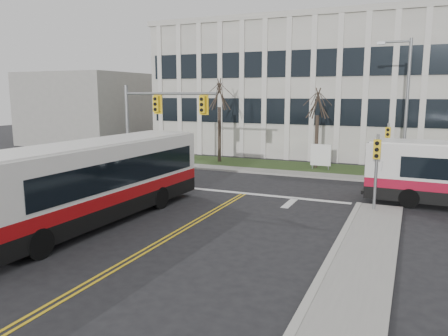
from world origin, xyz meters
TOP-DOWN VIEW (x-y plane):
  - ground at (0.00, 0.00)m, footprint 120.00×120.00m
  - sidewalk_east at (7.50, -5.00)m, footprint 2.00×26.00m
  - sidewalk_cross at (5.00, 15.20)m, footprint 44.00×1.60m
  - building_lawn at (5.00, 18.00)m, footprint 44.00×5.00m
  - office_building at (5.00, 30.00)m, footprint 40.00×16.00m
  - building_annex at (-26.00, 26.00)m, footprint 12.00×12.00m
  - mast_arm_signal at (-5.62, 7.16)m, footprint 6.11×0.38m
  - signal_pole_near at (7.20, 6.90)m, footprint 0.34×0.39m
  - signal_pole_far at (7.20, 15.40)m, footprint 0.34×0.39m
  - streetlight at (8.03, 16.20)m, footprint 2.15×0.25m
  - directory_sign at (2.50, 17.50)m, footprint 1.50×0.12m
  - tree_left at (-6.00, 18.00)m, footprint 1.80×1.80m
  - tree_mid at (2.00, 18.20)m, footprint 1.80×1.80m
  - bus_main at (-4.11, 0.09)m, footprint 3.29×13.35m
  - newspaper_box_blue at (-6.80, 0.72)m, footprint 0.61×0.58m

SIDE VIEW (x-z plane):
  - ground at x=0.00m, z-range 0.00..0.00m
  - building_lawn at x=5.00m, z-range 0.00..0.12m
  - sidewalk_east at x=7.50m, z-range 0.00..0.14m
  - sidewalk_cross at x=5.00m, z-range 0.00..0.14m
  - newspaper_box_blue at x=-6.80m, z-range 0.00..0.95m
  - directory_sign at x=2.50m, z-range 0.17..2.17m
  - bus_main at x=-4.11m, z-range 0.00..3.54m
  - signal_pole_near at x=7.20m, z-range 0.60..4.40m
  - signal_pole_far at x=7.20m, z-range 0.60..4.40m
  - building_annex at x=-26.00m, z-range 0.00..8.00m
  - mast_arm_signal at x=-5.62m, z-range 1.16..7.36m
  - tree_mid at x=2.00m, z-range 1.47..8.29m
  - streetlight at x=8.03m, z-range 0.59..9.79m
  - tree_left at x=-6.00m, z-range 1.66..9.36m
  - office_building at x=5.00m, z-range 0.00..12.00m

